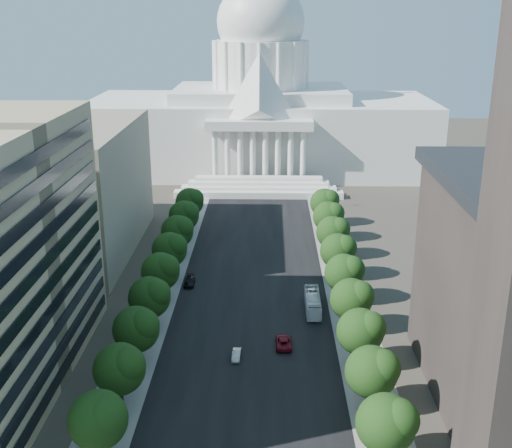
# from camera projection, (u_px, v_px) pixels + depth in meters

# --- Properties ---
(road_asphalt) EXTENTS (30.00, 260.00, 0.01)m
(road_asphalt) POSITION_uv_depth(u_px,v_px,m) (254.00, 266.00, 144.55)
(road_asphalt) COLOR black
(road_asphalt) RESTS_ON ground
(sidewalk_left) EXTENTS (8.00, 260.00, 0.02)m
(sidewalk_left) POSITION_uv_depth(u_px,v_px,m) (170.00, 266.00, 144.93)
(sidewalk_left) COLOR gray
(sidewalk_left) RESTS_ON ground
(sidewalk_right) EXTENTS (8.00, 260.00, 0.02)m
(sidewalk_right) POSITION_uv_depth(u_px,v_px,m) (338.00, 267.00, 144.17)
(sidewalk_right) COLOR gray
(sidewalk_right) RESTS_ON ground
(capitol) EXTENTS (120.00, 56.00, 73.00)m
(capitol) POSITION_uv_depth(u_px,v_px,m) (260.00, 113.00, 228.14)
(capitol) COLOR white
(capitol) RESTS_ON ground
(office_block_left_far) EXTENTS (38.00, 52.00, 30.00)m
(office_block_left_far) POSITION_uv_depth(u_px,v_px,m) (51.00, 189.00, 150.23)
(office_block_left_far) COLOR gray
(office_block_left_far) RESTS_ON ground
(tree_l_b) EXTENTS (7.79, 7.60, 9.97)m
(tree_l_b) POSITION_uv_depth(u_px,v_px,m) (100.00, 419.00, 80.11)
(tree_l_b) COLOR #33261C
(tree_l_b) RESTS_ON ground
(tree_l_c) EXTENTS (7.79, 7.60, 9.97)m
(tree_l_c) POSITION_uv_depth(u_px,v_px,m) (121.00, 368.00, 91.48)
(tree_l_c) COLOR #33261C
(tree_l_c) RESTS_ON ground
(tree_l_d) EXTENTS (7.79, 7.60, 9.97)m
(tree_l_d) POSITION_uv_depth(u_px,v_px,m) (138.00, 328.00, 102.86)
(tree_l_d) COLOR #33261C
(tree_l_d) RESTS_ON ground
(tree_l_e) EXTENTS (7.79, 7.60, 9.97)m
(tree_l_e) POSITION_uv_depth(u_px,v_px,m) (151.00, 297.00, 114.23)
(tree_l_e) COLOR #33261C
(tree_l_e) RESTS_ON ground
(tree_l_f) EXTENTS (7.79, 7.60, 9.97)m
(tree_l_f) POSITION_uv_depth(u_px,v_px,m) (162.00, 271.00, 125.61)
(tree_l_f) COLOR #33261C
(tree_l_f) RESTS_ON ground
(tree_l_g) EXTENTS (7.79, 7.60, 9.97)m
(tree_l_g) POSITION_uv_depth(u_px,v_px,m) (171.00, 249.00, 136.99)
(tree_l_g) COLOR #33261C
(tree_l_g) RESTS_ON ground
(tree_l_h) EXTENTS (7.79, 7.60, 9.97)m
(tree_l_h) POSITION_uv_depth(u_px,v_px,m) (178.00, 230.00, 148.36)
(tree_l_h) COLOR #33261C
(tree_l_h) RESTS_ON ground
(tree_l_i) EXTENTS (7.79, 7.60, 9.97)m
(tree_l_i) POSITION_uv_depth(u_px,v_px,m) (185.00, 215.00, 159.74)
(tree_l_i) COLOR #33261C
(tree_l_i) RESTS_ON ground
(tree_l_j) EXTENTS (7.79, 7.60, 9.97)m
(tree_l_j) POSITION_uv_depth(u_px,v_px,m) (191.00, 201.00, 171.11)
(tree_l_j) COLOR #33261C
(tree_l_j) RESTS_ON ground
(tree_r_b) EXTENTS (7.79, 7.60, 9.97)m
(tree_r_b) POSITION_uv_depth(u_px,v_px,m) (389.00, 423.00, 79.38)
(tree_r_b) COLOR #33261C
(tree_r_b) RESTS_ON ground
(tree_r_c) EXTENTS (7.79, 7.60, 9.97)m
(tree_r_c) POSITION_uv_depth(u_px,v_px,m) (374.00, 371.00, 90.76)
(tree_r_c) COLOR #33261C
(tree_r_c) RESTS_ON ground
(tree_r_d) EXTENTS (7.79, 7.60, 9.97)m
(tree_r_d) POSITION_uv_depth(u_px,v_px,m) (362.00, 331.00, 102.13)
(tree_r_d) COLOR #33261C
(tree_r_d) RESTS_ON ground
(tree_r_e) EXTENTS (7.79, 7.60, 9.97)m
(tree_r_e) POSITION_uv_depth(u_px,v_px,m) (353.00, 298.00, 113.51)
(tree_r_e) COLOR #33261C
(tree_r_e) RESTS_ON ground
(tree_r_f) EXTENTS (7.79, 7.60, 9.97)m
(tree_r_f) POSITION_uv_depth(u_px,v_px,m) (346.00, 272.00, 124.88)
(tree_r_f) COLOR #33261C
(tree_r_f) RESTS_ON ground
(tree_r_g) EXTENTS (7.79, 7.60, 9.97)m
(tree_r_g) POSITION_uv_depth(u_px,v_px,m) (339.00, 250.00, 136.26)
(tree_r_g) COLOR #33261C
(tree_r_g) RESTS_ON ground
(tree_r_h) EXTENTS (7.79, 7.60, 9.97)m
(tree_r_h) POSITION_uv_depth(u_px,v_px,m) (334.00, 232.00, 147.63)
(tree_r_h) COLOR #33261C
(tree_r_h) RESTS_ON ground
(tree_r_i) EXTENTS (7.79, 7.60, 9.97)m
(tree_r_i) POSITION_uv_depth(u_px,v_px,m) (330.00, 216.00, 159.01)
(tree_r_i) COLOR #33261C
(tree_r_i) RESTS_ON ground
(tree_r_j) EXTENTS (7.79, 7.60, 9.97)m
(tree_r_j) POSITION_uv_depth(u_px,v_px,m) (326.00, 202.00, 170.38)
(tree_r_j) COLOR #33261C
(tree_r_j) RESTS_ON ground
(streetlight_b) EXTENTS (2.61, 0.44, 9.00)m
(streetlight_b) POSITION_uv_depth(u_px,v_px,m) (386.00, 378.00, 90.16)
(streetlight_b) COLOR gray
(streetlight_b) RESTS_ON ground
(streetlight_c) EXTENTS (2.61, 0.44, 9.00)m
(streetlight_c) POSITION_uv_depth(u_px,v_px,m) (362.00, 301.00, 113.86)
(streetlight_c) COLOR gray
(streetlight_c) RESTS_ON ground
(streetlight_d) EXTENTS (2.61, 0.44, 9.00)m
(streetlight_d) POSITION_uv_depth(u_px,v_px,m) (346.00, 251.00, 137.56)
(streetlight_d) COLOR gray
(streetlight_d) RESTS_ON ground
(streetlight_e) EXTENTS (2.61, 0.44, 9.00)m
(streetlight_e) POSITION_uv_depth(u_px,v_px,m) (335.00, 215.00, 161.26)
(streetlight_e) COLOR gray
(streetlight_e) RESTS_ON ground
(streetlight_f) EXTENTS (2.61, 0.44, 9.00)m
(streetlight_f) POSITION_uv_depth(u_px,v_px,m) (327.00, 189.00, 184.96)
(streetlight_f) COLOR gray
(streetlight_f) RESTS_ON ground
(car_silver) EXTENTS (1.51, 4.01, 1.31)m
(car_silver) POSITION_uv_depth(u_px,v_px,m) (236.00, 355.00, 106.24)
(car_silver) COLOR #ABAEB3
(car_silver) RESTS_ON ground
(car_red) EXTENTS (2.80, 5.85, 1.61)m
(car_red) POSITION_uv_depth(u_px,v_px,m) (284.00, 342.00, 110.09)
(car_red) COLOR maroon
(car_red) RESTS_ON ground
(car_dark_b) EXTENTS (2.15, 5.17, 1.49)m
(car_dark_b) POSITION_uv_depth(u_px,v_px,m) (190.00, 282.00, 134.64)
(car_dark_b) COLOR black
(car_dark_b) RESTS_ON ground
(city_bus) EXTENTS (2.78, 11.66, 3.25)m
(city_bus) POSITION_uv_depth(u_px,v_px,m) (313.00, 302.00, 123.06)
(city_bus) COLOR white
(city_bus) RESTS_ON ground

